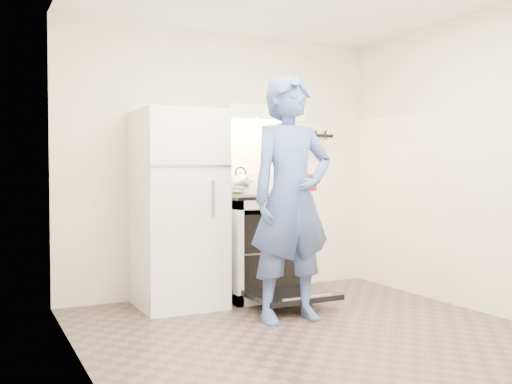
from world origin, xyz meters
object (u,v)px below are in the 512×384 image
at_px(tea_kettle, 241,181).
at_px(person, 291,199).
at_px(stove_body, 260,247).
at_px(dutch_oven, 303,184).
at_px(refrigerator, 178,209).

xyz_separation_m(tea_kettle, person, (-0.06, -1.07, -0.13)).
distance_m(stove_body, dutch_oven, 0.87).
distance_m(refrigerator, stove_body, 0.90).
height_order(refrigerator, person, person).
xyz_separation_m(refrigerator, dutch_oven, (0.90, -0.59, 0.22)).
bearing_deg(tea_kettle, refrigerator, -163.70).
bearing_deg(stove_body, person, -101.37).
height_order(person, dutch_oven, person).
distance_m(refrigerator, dutch_oven, 1.10).
relative_size(refrigerator, tea_kettle, 6.35).
bearing_deg(refrigerator, person, -54.09).
height_order(stove_body, person, person).
xyz_separation_m(refrigerator, stove_body, (0.81, 0.02, -0.39)).
bearing_deg(person, stove_body, 78.77).
height_order(stove_body, tea_kettle, tea_kettle).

